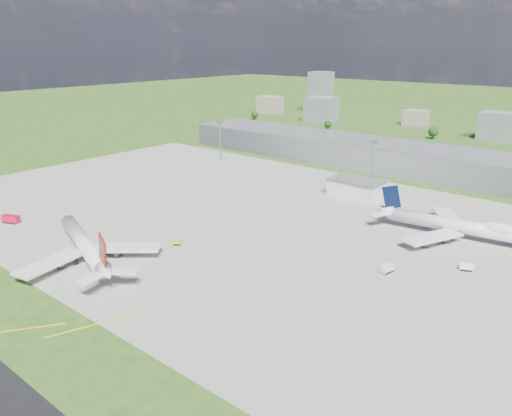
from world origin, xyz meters
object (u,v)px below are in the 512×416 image
Objects in this scene: fire_truck at (11,219)px; van_white_far at (466,267)px; airliner_red_twin at (86,246)px; tug_yellow at (177,243)px; airliner_blue_quad at (462,227)px; van_white_near at (387,269)px.

fire_truck is 184.71m from van_white_far.
airliner_red_twin is 16.62× the size of tug_yellow.
airliner_blue_quad reaches higher than van_white_near.
fire_truck is (-58.54, 0.14, -3.14)m from airliner_red_twin.
airliner_red_twin reaches higher than van_white_near.
fire_truck is at bearing 125.05° from van_white_near.
airliner_blue_quad reaches higher than van_white_far.
airliner_blue_quad is at bearing 4.18° from tug_yellow.
airliner_red_twin is 144.74m from airliner_blue_quad.
airliner_red_twin is at bearing -156.91° from tug_yellow.
tug_yellow is (74.13, 29.43, -0.81)m from fire_truck.
van_white_near is at bearing -1.89° from fire_truck.
van_white_near is (147.37, 58.85, -0.35)m from fire_truck.
van_white_near reaches higher than tug_yellow.
fire_truck is 79.76m from tug_yellow.
airliner_red_twin is at bearing -167.47° from van_white_far.
van_white_far is (167.63, 77.59, -0.50)m from fire_truck.
airliner_blue_quad reaches higher than fire_truck.
airliner_red_twin is 134.00m from van_white_far.
airliner_blue_quad is 31.54m from van_white_far.
tug_yellow is at bearing 125.16° from van_white_near.
airliner_red_twin is 106.69m from van_white_near.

